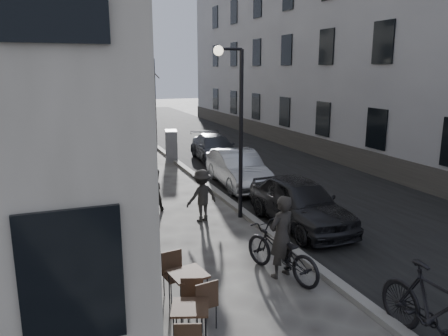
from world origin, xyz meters
TOP-DOWN VIEW (x-y plane):
  - ground at (0.00, 0.00)m, footprint 120.00×120.00m
  - road at (3.85, 16.00)m, footprint 7.30×60.00m
  - kerb at (0.20, 16.00)m, footprint 0.25×60.00m
  - building_right at (9.50, 16.50)m, footprint 4.00×35.00m
  - streetlamp_near at (-0.17, 6.00)m, footprint 0.90×0.28m
  - streetlamp_far at (-0.17, 18.00)m, footprint 0.90×0.28m
  - tree_near at (-0.10, 21.00)m, footprint 2.40×2.40m
  - tree_far at (-0.10, 27.00)m, footprint 2.40×2.40m
  - bistro_set_a at (-3.26, 0.38)m, footprint 0.86×1.51m
  - bistro_set_b at (-2.99, 1.42)m, footprint 0.73×1.61m
  - bistro_set_c at (-3.50, 3.60)m, footprint 0.64×1.48m
  - sign_board at (-3.83, 1.23)m, footprint 0.51×0.66m
  - utility_cabinet at (0.10, 14.97)m, footprint 0.75×1.11m
  - bicycle at (-0.70, 2.08)m, footprint 1.35×2.27m
  - cyclist_rider at (-0.70, 2.08)m, footprint 0.77×0.62m
  - pedestrian_near at (-2.45, 7.57)m, footprint 1.00×0.84m
  - pedestrian_mid at (-1.20, 6.11)m, footprint 1.13×0.84m
  - pedestrian_far at (-1.94, 12.47)m, footprint 1.19×0.89m
  - car_near at (1.32, 4.71)m, footprint 1.69×4.17m
  - car_mid at (1.33, 9.40)m, footprint 1.74×4.31m
  - car_far at (2.10, 14.21)m, footprint 2.13×4.52m
  - moped at (0.35, -1.11)m, footprint 0.73×2.34m

SIDE VIEW (x-z plane):
  - ground at x=0.00m, z-range 0.00..0.00m
  - road at x=3.85m, z-range 0.00..0.00m
  - kerb at x=0.20m, z-range 0.00..0.12m
  - sign_board at x=-3.83m, z-range -0.10..0.94m
  - bistro_set_a at x=-3.26m, z-range 0.01..0.87m
  - bistro_set_c at x=-3.50m, z-range 0.01..0.88m
  - bistro_set_b at x=-2.99m, z-range 0.01..0.94m
  - bicycle at x=-0.70m, z-range 0.00..1.13m
  - car_far at x=2.10m, z-range 0.00..1.28m
  - car_mid at x=1.33m, z-range 0.00..1.39m
  - moped at x=0.35m, z-range 0.00..1.39m
  - car_near at x=1.32m, z-range 0.00..1.42m
  - utility_cabinet at x=0.10m, z-range 0.00..1.52m
  - pedestrian_mid at x=-1.20m, z-range 0.00..1.57m
  - pedestrian_near at x=-2.45m, z-range 0.00..1.83m
  - cyclist_rider at x=-0.70m, z-range 0.00..1.84m
  - pedestrian_far at x=-1.94m, z-range 0.00..1.88m
  - streetlamp_near at x=-0.17m, z-range 0.62..5.71m
  - streetlamp_far at x=-0.17m, z-range 0.62..5.71m
  - tree_near at x=-0.10m, z-range 1.81..7.51m
  - tree_far at x=-0.10m, z-range 1.81..7.51m
  - building_right at x=9.50m, z-range 0.00..16.00m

